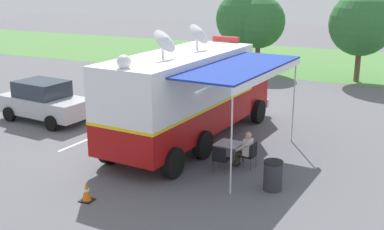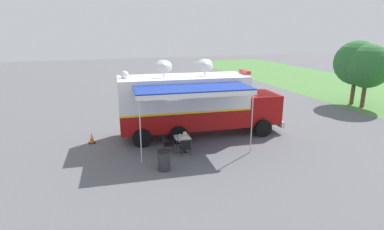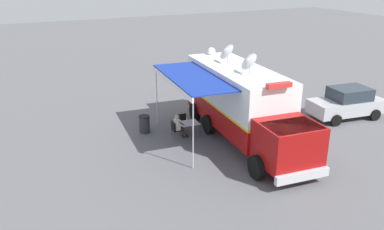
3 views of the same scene
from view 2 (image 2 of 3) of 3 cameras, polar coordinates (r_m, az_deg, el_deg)
The scene contains 13 objects.
ground_plane at distance 18.31m, azimuth -1.56°, elevation -3.76°, with size 100.00×100.00×0.00m, color #5B5B60.
lot_stripe at distance 21.67m, azimuth -4.03°, elevation -0.69°, with size 0.12×4.80×0.01m, color silver.
command_truck at distance 17.90m, azimuth 0.76°, elevation 2.29°, with size 5.34×9.67×4.53m.
folding_table at distance 15.91m, azimuth -1.81°, elevation -4.22°, with size 0.87×0.87×0.73m.
water_bottle at distance 15.70m, azimuth -2.28°, elevation -3.88°, with size 0.07×0.07×0.22m.
folding_chair_at_table at distance 15.23m, azimuth -1.22°, elevation -5.78°, with size 0.52×0.52×0.87m.
folding_chair_beside_table at distance 15.71m, azimuth -4.72°, elevation -5.15°, with size 0.52×0.52×0.87m.
seated_responder at distance 15.35m, azimuth -1.38°, elevation -5.05°, with size 0.69×0.59×1.25m.
trash_bin at distance 13.89m, azimuth -5.17°, elevation -8.29°, with size 0.57×0.57×0.91m.
traffic_cone at distance 17.90m, azimuth -17.94°, elevation -4.05°, with size 0.36×0.36×0.58m.
car_behind_truck at distance 24.69m, azimuth -4.78°, elevation 3.42°, with size 4.39×2.40×1.76m.
tree_far_left at distance 28.62m, azimuth 28.01°, elevation 8.43°, with size 3.56×3.56×5.18m.
tree_left_of_centre at distance 27.92m, azimuth 29.56°, elevation 7.78°, with size 3.39×3.39×4.94m.
Camera 2 is at (16.50, -5.11, 6.07)m, focal length 29.06 mm.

